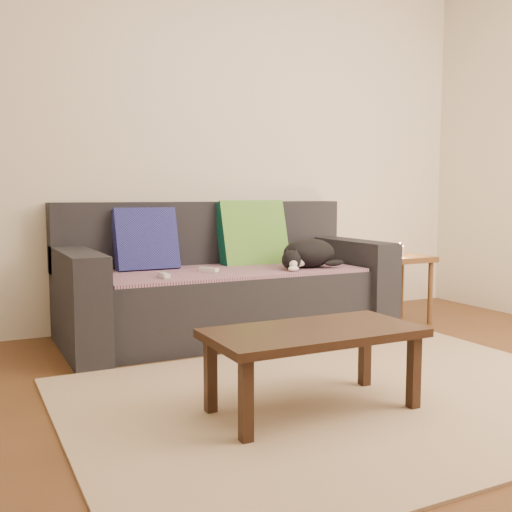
# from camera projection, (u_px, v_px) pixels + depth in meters

# --- Properties ---
(ground) EXTENTS (4.50, 4.50, 0.00)m
(ground) POSITION_uv_depth(u_px,v_px,m) (370.00, 409.00, 2.58)
(ground) COLOR brown
(ground) RESTS_ON ground
(back_wall) EXTENTS (4.50, 0.04, 2.60)m
(back_wall) POSITION_uv_depth(u_px,v_px,m) (199.00, 141.00, 4.22)
(back_wall) COLOR beige
(back_wall) RESTS_ON ground
(sofa) EXTENTS (2.10, 0.94, 0.87)m
(sofa) POSITION_uv_depth(u_px,v_px,m) (224.00, 288.00, 3.94)
(sofa) COLOR #232328
(sofa) RESTS_ON ground
(throw_blanket) EXTENTS (1.66, 0.74, 0.02)m
(throw_blanket) POSITION_uv_depth(u_px,v_px,m) (230.00, 271.00, 3.85)
(throw_blanket) COLOR #41284C
(throw_blanket) RESTS_ON sofa
(cushion_navy) EXTENTS (0.40, 0.20, 0.41)m
(cushion_navy) POSITION_uv_depth(u_px,v_px,m) (146.00, 240.00, 3.85)
(cushion_navy) COLOR #131653
(cushion_navy) RESTS_ON throw_blanket
(cushion_green) EXTENTS (0.49, 0.25, 0.50)m
(cushion_green) POSITION_uv_depth(u_px,v_px,m) (253.00, 236.00, 4.19)
(cushion_green) COLOR #0B4636
(cushion_green) RESTS_ON throw_blanket
(cat) EXTENTS (0.46, 0.34, 0.19)m
(cat) POSITION_uv_depth(u_px,v_px,m) (308.00, 254.00, 3.93)
(cat) COLOR black
(cat) RESTS_ON throw_blanket
(wii_remote_a) EXTENTS (0.04, 0.15, 0.03)m
(wii_remote_a) POSITION_uv_depth(u_px,v_px,m) (164.00, 275.00, 3.45)
(wii_remote_a) COLOR white
(wii_remote_a) RESTS_ON throw_blanket
(wii_remote_b) EXTENTS (0.09, 0.15, 0.03)m
(wii_remote_b) POSITION_uv_depth(u_px,v_px,m) (208.00, 270.00, 3.71)
(wii_remote_b) COLOR white
(wii_remote_b) RESTS_ON throw_blanket
(side_table) EXTENTS (0.39, 0.39, 0.48)m
(side_table) POSITION_uv_depth(u_px,v_px,m) (399.00, 267.00, 4.31)
(side_table) COLOR brown
(side_table) RESTS_ON ground
(candle) EXTENTS (0.06, 0.06, 0.09)m
(candle) POSITION_uv_depth(u_px,v_px,m) (400.00, 250.00, 4.29)
(candle) COLOR beige
(candle) RESTS_ON side_table
(rug) EXTENTS (2.50, 1.80, 0.01)m
(rug) POSITION_uv_depth(u_px,v_px,m) (350.00, 397.00, 2.71)
(rug) COLOR tan
(rug) RESTS_ON ground
(coffee_table) EXTENTS (0.90, 0.45, 0.36)m
(coffee_table) POSITION_uv_depth(u_px,v_px,m) (313.00, 339.00, 2.51)
(coffee_table) COLOR black
(coffee_table) RESTS_ON rug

